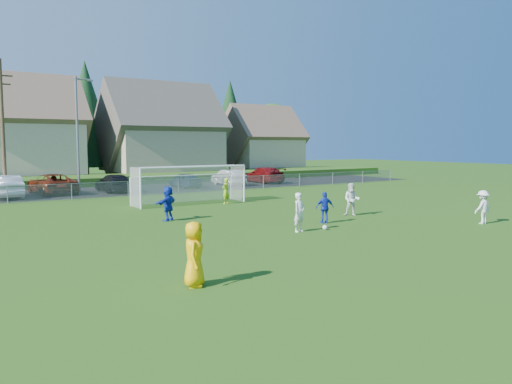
% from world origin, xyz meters
% --- Properties ---
extents(ground, '(160.00, 160.00, 0.00)m').
position_xyz_m(ground, '(0.00, 0.00, 0.00)').
color(ground, '#193D0C').
rests_on(ground, ground).
extents(asphalt_lot, '(60.00, 60.00, 0.00)m').
position_xyz_m(asphalt_lot, '(0.00, 27.50, 0.01)').
color(asphalt_lot, black).
rests_on(asphalt_lot, ground).
extents(grass_embankment, '(70.00, 6.00, 0.80)m').
position_xyz_m(grass_embankment, '(0.00, 35.00, 0.40)').
color(grass_embankment, '#1E420F').
rests_on(grass_embankment, ground).
extents(soccer_ball, '(0.22, 0.22, 0.22)m').
position_xyz_m(soccer_ball, '(0.73, 3.42, 0.11)').
color(soccer_ball, white).
rests_on(soccer_ball, ground).
extents(referee, '(0.95, 1.05, 1.80)m').
position_xyz_m(referee, '(-8.27, -1.46, 0.90)').
color(referee, '#FFB605').
rests_on(referee, ground).
extents(player_white_a, '(0.72, 0.57, 1.75)m').
position_xyz_m(player_white_a, '(-0.56, 3.67, 0.87)').
color(player_white_a, white).
rests_on(player_white_a, ground).
extents(player_white_b, '(1.06, 1.09, 1.78)m').
position_xyz_m(player_white_b, '(4.91, 6.01, 0.89)').
color(player_white_b, white).
rests_on(player_white_b, ground).
extents(player_white_c, '(1.09, 0.66, 1.64)m').
position_xyz_m(player_white_c, '(8.31, 0.50, 0.82)').
color(player_white_c, white).
rests_on(player_white_c, ground).
extents(player_blue_a, '(0.99, 0.68, 1.56)m').
position_xyz_m(player_blue_a, '(2.00, 4.88, 0.78)').
color(player_blue_a, '#122AA9').
rests_on(player_blue_a, ground).
extents(player_blue_b, '(1.64, 1.36, 1.76)m').
position_xyz_m(player_blue_b, '(-4.11, 9.90, 0.88)').
color(player_blue_b, '#122AA9').
rests_on(player_blue_b, ground).
extents(goalkeeper, '(0.72, 0.61, 1.68)m').
position_xyz_m(goalkeeper, '(1.99, 14.60, 0.84)').
color(goalkeeper, '#9CCA17').
rests_on(goalkeeper, ground).
extents(car_b, '(1.84, 5.02, 1.64)m').
position_xyz_m(car_b, '(-9.56, 26.29, 0.82)').
color(car_b, silver).
rests_on(car_b, ground).
extents(car_c, '(3.09, 5.87, 1.58)m').
position_xyz_m(car_c, '(-6.17, 27.58, 0.79)').
color(car_c, '#5C1B0A').
rests_on(car_c, ground).
extents(car_d, '(2.08, 4.97, 1.43)m').
position_xyz_m(car_d, '(-1.62, 26.56, 0.72)').
color(car_d, black).
rests_on(car_d, ground).
extents(car_e, '(1.82, 4.05, 1.35)m').
position_xyz_m(car_e, '(4.92, 26.99, 0.68)').
color(car_e, '#131845').
rests_on(car_e, ground).
extents(car_f, '(1.84, 4.59, 1.48)m').
position_xyz_m(car_f, '(9.43, 27.01, 0.74)').
color(car_f, '#ADADAD').
rests_on(car_f, ground).
extents(car_g, '(2.68, 5.61, 1.58)m').
position_xyz_m(car_g, '(13.98, 27.73, 0.79)').
color(car_g, maroon).
rests_on(car_g, ground).
extents(soccer_goal, '(7.42, 1.90, 2.50)m').
position_xyz_m(soccer_goal, '(0.00, 16.05, 1.63)').
color(soccer_goal, white).
rests_on(soccer_goal, ground).
extents(chainlink_fence, '(52.06, 0.06, 1.20)m').
position_xyz_m(chainlink_fence, '(0.00, 22.00, 0.63)').
color(chainlink_fence, gray).
rests_on(chainlink_fence, ground).
extents(streetlight, '(1.38, 0.18, 9.00)m').
position_xyz_m(streetlight, '(-4.45, 26.00, 4.84)').
color(streetlight, slate).
rests_on(streetlight, ground).
extents(utility_pole, '(1.60, 0.26, 10.00)m').
position_xyz_m(utility_pole, '(-9.50, 27.00, 5.15)').
color(utility_pole, '#473321').
rests_on(utility_pole, ground).
extents(houses_row, '(53.90, 11.45, 13.27)m').
position_xyz_m(houses_row, '(1.97, 42.46, 7.33)').
color(houses_row, tan).
rests_on(houses_row, ground).
extents(tree_row, '(65.98, 12.36, 13.80)m').
position_xyz_m(tree_row, '(1.04, 48.74, 6.91)').
color(tree_row, '#382616').
rests_on(tree_row, ground).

